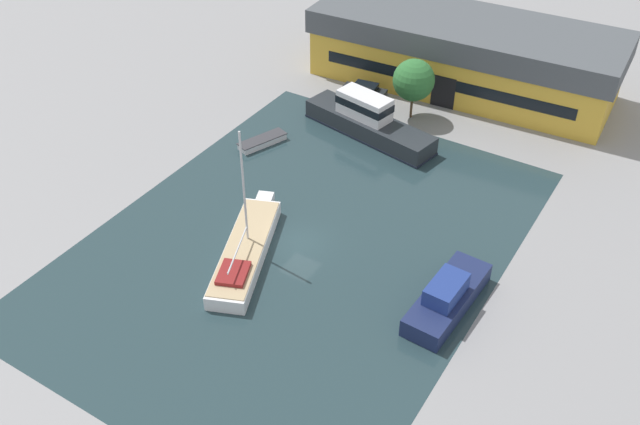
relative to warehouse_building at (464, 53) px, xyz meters
The scene contains 9 objects.
ground_plane 30.34m from the warehouse_building, 90.55° to the right, with size 440.00×440.00×0.00m, color gray.
water_canal 30.34m from the warehouse_building, 90.55° to the right, with size 28.71×39.00×0.01m, color #23383D.
warehouse_building is the anchor object (origin of this frame).
quay_tree_near_building 8.77m from the warehouse_building, 99.68° to the right, with size 3.96×3.96×5.92m.
parked_car 10.88m from the warehouse_building, 132.32° to the right, with size 4.61×2.40×1.61m.
sailboat_moored 33.76m from the warehouse_building, 94.78° to the right, with size 6.91×12.51×10.37m.
motor_cruiser 14.26m from the warehouse_building, 104.35° to the right, with size 13.78×5.69×3.95m.
small_dinghy 23.16m from the warehouse_building, 118.05° to the right, with size 2.95×4.86×0.65m.
cabin_boat 32.90m from the warehouse_building, 68.74° to the right, with size 3.14×8.49×2.65m.
Camera 1 is at (23.01, -34.25, 34.95)m, focal length 40.00 mm.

